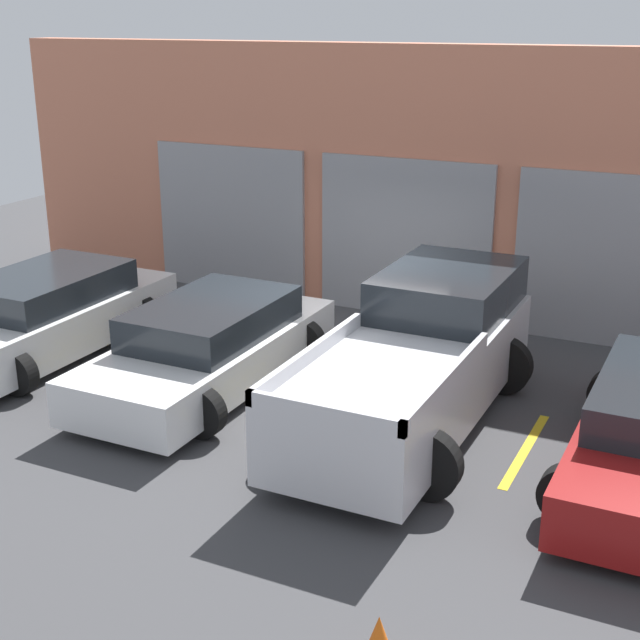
# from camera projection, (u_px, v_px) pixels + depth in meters

# --- Properties ---
(ground_plane) EXTENTS (28.00, 28.00, 0.00)m
(ground_plane) POSITION_uv_depth(u_px,v_px,m) (344.00, 372.00, 13.56)
(ground_plane) COLOR #3D3D3F
(shophouse_building) EXTENTS (16.91, 0.68, 4.71)m
(shophouse_building) POSITION_uv_depth(u_px,v_px,m) (422.00, 186.00, 15.60)
(shophouse_building) COLOR #D17A5B
(shophouse_building) RESTS_ON ground
(pickup_truck) EXTENTS (2.43, 5.29, 1.79)m
(pickup_truck) POSITION_uv_depth(u_px,v_px,m) (418.00, 360.00, 11.73)
(pickup_truck) COLOR silver
(pickup_truck) RESTS_ON ground
(sedan_white) EXTENTS (2.26, 4.72, 1.31)m
(sedan_white) POSITION_uv_depth(u_px,v_px,m) (45.00, 315.00, 14.17)
(sedan_white) COLOR white
(sedan_white) RESTS_ON ground
(van_right) EXTENTS (2.29, 4.69, 1.26)m
(van_right) POSITION_uv_depth(u_px,v_px,m) (210.00, 347.00, 12.89)
(van_right) COLOR white
(van_right) RESTS_ON ground
(parking_stripe_left) EXTENTS (0.12, 2.20, 0.01)m
(parking_stripe_left) POSITION_uv_depth(u_px,v_px,m) (125.00, 368.00, 13.70)
(parking_stripe_left) COLOR gold
(parking_stripe_left) RESTS_ON ground
(parking_stripe_centre) EXTENTS (0.12, 2.20, 0.01)m
(parking_stripe_centre) POSITION_uv_depth(u_px,v_px,m) (304.00, 405.00, 12.42)
(parking_stripe_centre) COLOR gold
(parking_stripe_centre) RESTS_ON ground
(parking_stripe_right) EXTENTS (0.12, 2.20, 0.01)m
(parking_stripe_right) POSITION_uv_depth(u_px,v_px,m) (525.00, 450.00, 11.13)
(parking_stripe_right) COLOR gold
(parking_stripe_right) RESTS_ON ground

